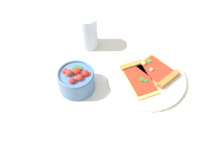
{
  "coord_description": "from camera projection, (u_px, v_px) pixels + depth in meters",
  "views": [
    {
      "loc": [
        -0.55,
        0.36,
        0.8
      ],
      "look_at": [
        0.02,
        0.11,
        0.03
      ],
      "focal_mm": 47.57,
      "sensor_mm": 36.0,
      "label": 1
    }
  ],
  "objects": [
    {
      "name": "ground_plane",
      "position": [
        144.0,
        83.0,
        1.03
      ],
      "size": [
        2.4,
        2.4,
        0.0
      ],
      "primitive_type": "plane",
      "color": "beige",
      "rests_on": "ground"
    },
    {
      "name": "plate",
      "position": [
        147.0,
        79.0,
        1.03
      ],
      "size": [
        0.27,
        0.27,
        0.01
      ],
      "primitive_type": "cylinder",
      "color": "white",
      "rests_on": "ground_plane"
    },
    {
      "name": "pizza_slice_near",
      "position": [
        158.0,
        72.0,
        1.04
      ],
      "size": [
        0.16,
        0.13,
        0.02
      ],
      "color": "gold",
      "rests_on": "plate"
    },
    {
      "name": "pizza_slice_far",
      "position": [
        138.0,
        77.0,
        1.02
      ],
      "size": [
        0.16,
        0.09,
        0.02
      ],
      "color": "#E5B256",
      "rests_on": "plate"
    },
    {
      "name": "salad_bowl",
      "position": [
        76.0,
        80.0,
        0.99
      ],
      "size": [
        0.12,
        0.12,
        0.09
      ],
      "color": "#4C7299",
      "rests_on": "ground_plane"
    },
    {
      "name": "soda_glass",
      "position": [
        88.0,
        33.0,
        1.1
      ],
      "size": [
        0.07,
        0.07,
        0.13
      ],
      "color": "silver",
      "rests_on": "ground_plane"
    },
    {
      "name": "paper_napkin",
      "position": [
        143.0,
        163.0,
        0.84
      ],
      "size": [
        0.14,
        0.14,
        0.0
      ],
      "primitive_type": "cube",
      "rotation": [
        0.0,
        0.0,
        -0.24
      ],
      "color": "white",
      "rests_on": "ground_plane"
    }
  ]
}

